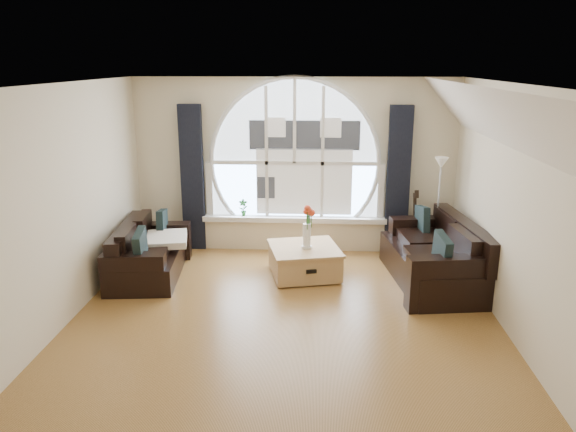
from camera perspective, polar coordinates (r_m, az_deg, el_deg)
The scene contains 21 objects.
ground at distance 6.48m, azimuth -0.46°, elevation -11.16°, with size 5.00×5.50×0.01m, color brown.
ceiling at distance 5.78m, azimuth -0.52°, elevation 13.43°, with size 5.00×5.50×0.01m, color silver.
wall_back at distance 8.67m, azimuth 0.69°, elevation 5.23°, with size 5.00×0.01×2.70m, color beige.
wall_front at distance 3.43m, azimuth -3.51°, elevation -11.80°, with size 5.00×0.01×2.70m, color beige.
wall_left at distance 6.64m, azimuth -22.57°, elevation 0.72°, with size 0.01×5.50×2.70m, color beige.
wall_right at distance 6.35m, azimuth 22.66°, elevation 0.06°, with size 0.01×5.50×2.70m, color beige.
attic_slope at distance 6.08m, azimuth 20.96°, elevation 9.22°, with size 0.92×5.50×0.72m, color silver.
arched_window at distance 8.60m, azimuth 0.69°, elevation 7.00°, with size 2.60×0.06×2.15m, color silver.
window_sill at distance 8.77m, azimuth 0.64°, elevation -0.29°, with size 2.90×0.22×0.08m, color white.
window_frame at distance 8.57m, azimuth 0.68°, elevation 6.97°, with size 2.76×0.08×2.15m, color white.
neighbor_house at distance 8.60m, azimuth 1.69°, elevation 6.15°, with size 1.70×0.02×1.50m, color silver.
curtain_left at distance 8.81m, azimuth -9.83°, elevation 3.84°, with size 0.35×0.12×2.30m, color black.
curtain_right at distance 8.67m, azimuth 11.29°, elevation 3.58°, with size 0.35×0.12×2.30m, color black.
sofa_left at distance 7.98m, azimuth -14.10°, elevation -3.25°, with size 0.82×1.63×0.72m, color black.
sofa_right at distance 7.76m, azimuth 14.78°, elevation -3.85°, with size 0.98×1.97×0.87m, color black.
coffee_chest at distance 7.81m, azimuth 1.70°, elevation -4.53°, with size 0.93×0.93×0.46m, color #A47E52.
throw_blanket at distance 7.99m, azimuth -12.40°, elevation -2.35°, with size 0.55×0.55×0.10m, color silver.
vase_flowers at distance 7.60m, azimuth 1.97°, elevation -0.52°, with size 0.24×0.24×0.70m, color white.
floor_lamp at distance 8.41m, azimuth 15.19°, elevation 0.50°, with size 0.24×0.24×1.60m, color #B2B2B2.
guitar at distance 8.74m, azimuth 12.83°, elevation -0.61°, with size 0.36×0.24×1.06m, color brown.
potted_plant at distance 8.79m, azimuth -4.64°, elevation 0.88°, with size 0.14×0.10×0.27m, color #1E6023.
Camera 1 is at (0.38, -5.77, 2.94)m, focal length 34.46 mm.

